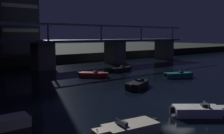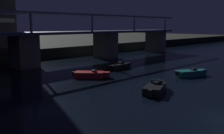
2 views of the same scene
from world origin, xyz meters
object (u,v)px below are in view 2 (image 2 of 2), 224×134
object	(u,v)px
river_bridge	(24,44)
speedboat_near_center	(119,66)
speedboat_mid_center	(91,75)
speedboat_far_center	(190,73)
speedboat_near_right	(155,88)

from	to	relation	value
river_bridge	speedboat_near_center	distance (m)	16.45
speedboat_mid_center	speedboat_far_center	bearing A→B (deg)	-39.94
river_bridge	speedboat_near_center	xyz separation A→B (m)	(10.64, -12.02, -3.59)
speedboat_near_center	speedboat_far_center	bearing A→B (deg)	-75.63
speedboat_near_right	speedboat_near_center	bearing A→B (deg)	58.49
river_bridge	speedboat_mid_center	xyz separation A→B (m)	(2.63, -14.29, -3.59)
speedboat_far_center	speedboat_near_center	bearing A→B (deg)	104.37
speedboat_near_center	speedboat_mid_center	bearing A→B (deg)	-164.18
river_bridge	speedboat_near_right	world-z (taller)	river_bridge
speedboat_near_right	speedboat_mid_center	distance (m)	10.81
river_bridge	speedboat_near_right	xyz separation A→B (m)	(2.62, -25.10, -3.59)
speedboat_near_right	speedboat_far_center	xyz separation A→B (m)	(10.94, 1.65, 0.00)
speedboat_mid_center	river_bridge	bearing A→B (deg)	100.43
river_bridge	speedboat_near_center	size ratio (longest dim) A/B	15.87
speedboat_far_center	river_bridge	bearing A→B (deg)	120.05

